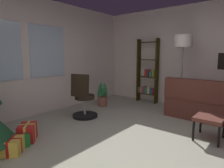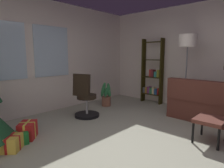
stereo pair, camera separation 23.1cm
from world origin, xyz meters
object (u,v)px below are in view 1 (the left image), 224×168
at_px(footstool, 210,119).
at_px(gift_box_green, 21,140).
at_px(bookshelf, 148,75).
at_px(floor_lamp, 183,46).
at_px(office_chair, 83,101).
at_px(potted_plant, 103,96).
at_px(gift_box_red, 27,132).
at_px(gift_box_gold, 11,146).

height_order(footstool, gift_box_green, footstool).
distance_m(bookshelf, floor_lamp, 1.44).
xyz_separation_m(gift_box_green, bookshelf, (3.75, -0.11, 0.71)).
height_order(office_chair, potted_plant, office_chair).
bearing_deg(gift_box_red, office_chair, 6.50).
height_order(gift_box_gold, potted_plant, potted_plant).
bearing_deg(gift_box_green, gift_box_gold, -150.27).
xyz_separation_m(gift_box_green, gift_box_gold, (-0.18, -0.10, 0.01)).
bearing_deg(office_chair, gift_box_green, -169.89).
xyz_separation_m(footstool, floor_lamp, (1.27, 0.93, 1.26)).
distance_m(gift_box_red, potted_plant, 2.44).
distance_m(gift_box_gold, potted_plant, 2.84).
relative_size(gift_box_gold, bookshelf, 0.22).
bearing_deg(footstool, bookshelf, 51.11).
relative_size(gift_box_gold, potted_plant, 0.58).
bearing_deg(floor_lamp, office_chair, 139.88).
xyz_separation_m(gift_box_red, gift_box_gold, (-0.36, -0.22, -0.03)).
bearing_deg(floor_lamp, footstool, -143.73).
bearing_deg(bookshelf, floor_lamp, -109.07).
xyz_separation_m(footstool, gift_box_gold, (-2.27, 2.07, -0.23)).
height_order(gift_box_gold, office_chair, office_chair).
relative_size(gift_box_red, gift_box_green, 1.63).
bearing_deg(floor_lamp, bookshelf, 70.93).
relative_size(gift_box_red, bookshelf, 0.22).
height_order(gift_box_green, floor_lamp, floor_lamp).
relative_size(gift_box_gold, floor_lamp, 0.21).
xyz_separation_m(gift_box_red, potted_plant, (2.39, 0.48, 0.13)).
height_order(gift_box_green, bookshelf, bookshelf).
bearing_deg(gift_box_red, footstool, -50.13).
relative_size(office_chair, floor_lamp, 0.53).
xyz_separation_m(footstool, office_chair, (-0.53, 2.45, 0.04)).
xyz_separation_m(gift_box_gold, potted_plant, (2.75, 0.70, 0.16)).
relative_size(floor_lamp, potted_plant, 2.73).
distance_m(footstool, gift_box_green, 3.03).
distance_m(gift_box_red, gift_box_green, 0.22).
bearing_deg(bookshelf, potted_plant, 149.11).
relative_size(gift_box_green, gift_box_gold, 0.63).
height_order(gift_box_gold, floor_lamp, floor_lamp).
height_order(bookshelf, potted_plant, bookshelf).
bearing_deg(gift_box_red, gift_box_green, -145.41).
bearing_deg(floor_lamp, gift_box_gold, 162.26).
bearing_deg(gift_box_gold, floor_lamp, -17.74).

